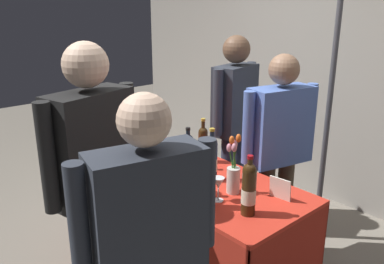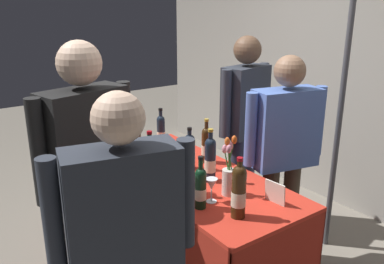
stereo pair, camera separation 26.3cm
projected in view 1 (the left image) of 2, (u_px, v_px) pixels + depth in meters
back_partition at (345, 55)px, 3.72m from camera, size 5.86×0.12×2.88m
tasting_table at (192, 207)px, 2.80m from camera, size 1.64×0.71×0.80m
featured_wine_bottle at (203, 144)px, 2.90m from camera, size 0.07×0.07×0.33m
display_bottle_0 at (249, 189)px, 2.17m from camera, size 0.08×0.08×0.34m
display_bottle_1 at (154, 132)px, 3.16m from camera, size 0.07×0.07×0.32m
display_bottle_2 at (212, 158)px, 2.59m from camera, size 0.07×0.07×0.35m
display_bottle_3 at (151, 160)px, 2.61m from camera, size 0.08×0.08×0.32m
display_bottle_4 at (134, 150)px, 2.74m from camera, size 0.08×0.08×0.34m
display_bottle_5 at (184, 174)px, 2.39m from camera, size 0.08×0.08×0.33m
display_bottle_6 at (188, 151)px, 2.78m from camera, size 0.08×0.08×0.30m
display_bottle_7 at (209, 187)px, 2.25m from camera, size 0.07×0.07×0.31m
wine_glass_near_vendor at (150, 159)px, 2.74m from camera, size 0.08×0.08×0.13m
wine_glass_mid at (129, 150)px, 2.91m from camera, size 0.06×0.06×0.13m
wine_glass_near_taster at (218, 184)px, 2.33m from camera, size 0.07×0.07×0.15m
flower_vase at (233, 173)px, 2.43m from camera, size 0.08×0.09×0.37m
brochure_stand at (280, 189)px, 2.37m from camera, size 0.14×0.03×0.13m
vendor_presenter at (279, 141)px, 2.93m from camera, size 0.31×0.63×1.58m
vendor_assistant at (234, 114)px, 3.44m from camera, size 0.28×0.57×1.66m
taster_foreground_right at (149, 237)px, 1.72m from camera, size 0.31×0.63×1.58m
taster_foreground_left at (94, 167)px, 2.20m from camera, size 0.31×0.62×1.73m
booth_signpost at (333, 70)px, 3.02m from camera, size 0.49×0.04×2.32m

